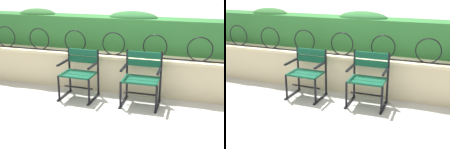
% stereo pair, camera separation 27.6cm
% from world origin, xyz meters
% --- Properties ---
extents(ground_plane, '(60.00, 60.00, 0.00)m').
position_xyz_m(ground_plane, '(0.00, 0.00, 0.00)').
color(ground_plane, '#ADADA8').
extents(stone_wall, '(7.76, 0.41, 0.68)m').
position_xyz_m(stone_wall, '(0.00, 0.87, 0.34)').
color(stone_wall, beige).
rests_on(stone_wall, ground).
extents(iron_arch_fence, '(7.21, 0.02, 0.42)m').
position_xyz_m(iron_arch_fence, '(-0.15, 0.80, 0.87)').
color(iron_arch_fence, black).
rests_on(iron_arch_fence, stone_wall).
extents(hedge_row, '(7.60, 0.48, 0.73)m').
position_xyz_m(hedge_row, '(-0.01, 1.29, 1.01)').
color(hedge_row, '#2D7033').
rests_on(hedge_row, stone_wall).
extents(park_chair_left, '(0.61, 0.54, 0.83)m').
position_xyz_m(park_chair_left, '(-0.65, 0.37, 0.46)').
color(park_chair_left, '#0F4C33').
rests_on(park_chair_left, ground).
extents(park_chair_right, '(0.62, 0.52, 0.87)m').
position_xyz_m(park_chair_right, '(0.43, 0.40, 0.47)').
color(park_chair_right, '#0F4C33').
rests_on(park_chair_right, ground).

